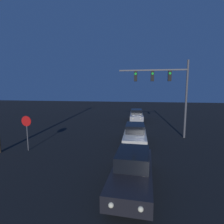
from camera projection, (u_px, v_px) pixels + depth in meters
The scene contains 5 objects.
car_near at pixel (132, 169), 7.84m from camera, with size 1.89×4.95×1.53m.
car_mid at pixel (135, 134), 13.89m from camera, with size 1.80×4.92×1.53m.
car_far at pixel (137, 115), 23.88m from camera, with size 1.85×4.94×1.53m.
traffic_signal_mast at pixel (167, 85), 15.25m from camera, with size 5.94×0.30×6.76m.
stop_sign at pixel (27, 127), 12.12m from camera, with size 0.72×0.07×2.47m.
Camera 1 is at (1.90, 1.84, 4.34)m, focal length 28.00 mm.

